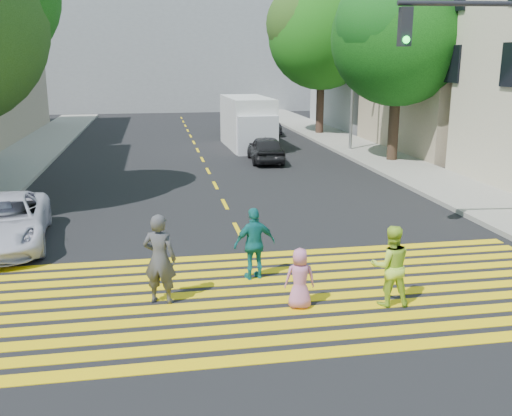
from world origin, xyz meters
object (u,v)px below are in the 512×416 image
object	(u,v)px
dark_car_parked	(265,125)
white_van	(248,124)
tree_right_near	(400,30)
pedestrian_man	(160,259)
pedestrian_extra	(255,244)
white_sedan	(3,222)
tree_right_far	(323,29)
silver_car	(236,119)
pedestrian_woman	(391,266)
pedestrian_child	(300,278)
dark_car_near	(266,149)

from	to	relation	value
dark_car_parked	white_van	xyz separation A→B (m)	(-2.03, -5.67, 0.68)
tree_right_near	pedestrian_man	world-z (taller)	tree_right_near
dark_car_parked	pedestrian_man	bearing A→B (deg)	-107.64
pedestrian_extra	white_sedan	distance (m)	6.87
tree_right_far	silver_car	world-z (taller)	tree_right_far
pedestrian_woman	silver_car	distance (m)	30.49
tree_right_far	silver_car	size ratio (longest dim) A/B	2.30
silver_car	pedestrian_child	bearing A→B (deg)	91.88
pedestrian_extra	dark_car_parked	size ratio (longest dim) A/B	0.43
dark_car_near	dark_car_parked	bearing A→B (deg)	-97.66
pedestrian_man	silver_car	size ratio (longest dim) A/B	0.43
tree_right_near	dark_car_parked	size ratio (longest dim) A/B	2.34
pedestrian_man	tree_right_far	bearing A→B (deg)	-92.60
pedestrian_man	pedestrian_child	world-z (taller)	pedestrian_man
pedestrian_extra	white_van	size ratio (longest dim) A/B	0.27
white_van	pedestrian_child	bearing A→B (deg)	-98.28
white_sedan	silver_car	size ratio (longest dim) A/B	1.09
pedestrian_child	dark_car_parked	world-z (taller)	dark_car_parked
pedestrian_man	tree_right_near	bearing A→B (deg)	-107.02
tree_right_far	white_sedan	size ratio (longest dim) A/B	2.11
tree_right_near	pedestrian_woman	bearing A→B (deg)	-113.30
pedestrian_man	dark_car_parked	xyz separation A→B (m)	(7.04, 25.73, -0.28)
dark_car_near	silver_car	distance (m)	14.14
pedestrian_woman	pedestrian_child	bearing A→B (deg)	1.45
pedestrian_man	dark_car_parked	distance (m)	26.68
tree_right_far	white_sedan	xyz separation A→B (m)	(-14.44, -20.56, -5.88)
pedestrian_child	white_sedan	size ratio (longest dim) A/B	0.26
tree_right_far	white_van	size ratio (longest dim) A/B	1.65
pedestrian_man	white_sedan	bearing A→B (deg)	-27.47
tree_right_far	pedestrian_extra	bearing A→B (deg)	-109.48
pedestrian_man	white_sedan	world-z (taller)	pedestrian_man
silver_car	dark_car_parked	size ratio (longest dim) A/B	1.12
dark_car_near	pedestrian_child	bearing A→B (deg)	84.45
pedestrian_woman	white_sedan	xyz separation A→B (m)	(-8.31, 5.21, -0.17)
white_van	pedestrian_extra	bearing A→B (deg)	-100.58
pedestrian_woman	white_sedan	bearing A→B (deg)	-25.30
pedestrian_woman	pedestrian_extra	xyz separation A→B (m)	(-2.35, 1.81, -0.00)
tree_right_far	pedestrian_woman	bearing A→B (deg)	-103.38
tree_right_far	silver_car	xyz separation A→B (m)	(-4.84, 4.69, -5.91)
pedestrian_man	pedestrian_child	size ratio (longest dim) A/B	1.51
pedestrian_man	silver_car	xyz separation A→B (m)	(5.67, 29.58, -0.29)
white_sedan	dark_car_parked	bearing A→B (deg)	56.30
white_van	silver_car	bearing A→B (deg)	84.24
tree_right_near	tree_right_far	distance (m)	10.56
tree_right_near	pedestrian_woman	xyz separation A→B (m)	(-6.56, -15.24, -5.15)
dark_car_near	pedestrian_woman	bearing A→B (deg)	90.63
tree_right_far	pedestrian_man	distance (m)	27.60
tree_right_far	pedestrian_woman	size ratio (longest dim) A/B	6.01
tree_right_far	pedestrian_extra	size ratio (longest dim) A/B	6.05
pedestrian_child	dark_car_near	xyz separation A→B (m)	(2.46, 16.18, 0.03)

